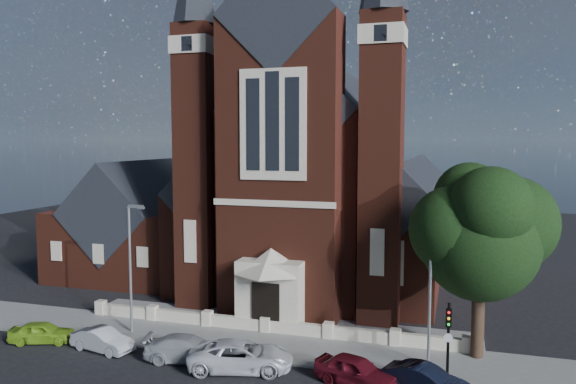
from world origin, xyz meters
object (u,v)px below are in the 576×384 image
street_lamp_left (131,261)px  street_lamp_right (432,282)px  car_white_suv (241,356)px  car_navy (426,380)px  car_lime_van (42,332)px  church (326,183)px  parish_hall (140,230)px  traffic_signal (448,331)px  car_silver_b (188,349)px  car_silver_a (102,340)px  car_dark_red (356,371)px  street_tree (483,235)px

street_lamp_left → street_lamp_right: same height
car_white_suv → car_navy: 9.43m
car_lime_van → car_navy: (22.24, -0.30, 0.04)m
church → parish_hall: size_ratio=2.86×
church → traffic_signal: 23.94m
street_lamp_left → car_navy: 18.67m
car_silver_b → car_navy: size_ratio=1.16×
car_silver_a → car_silver_b: 5.35m
traffic_signal → car_lime_van: bearing=-176.5°
street_lamp_right → traffic_signal: bearing=-60.0°
car_silver_a → car_dark_red: (14.65, -0.19, 0.08)m
car_silver_b → car_white_suv: 3.23m
car_dark_red → car_silver_a: bearing=107.2°
car_white_suv → car_navy: bearing=-104.7°
street_tree → car_white_suv: (-11.99, -4.95, -6.19)m
street_lamp_left → car_white_suv: size_ratio=1.47×
street_lamp_left → car_silver_b: 7.22m
street_lamp_left → car_silver_a: (-0.05, -3.06, -3.96)m
street_lamp_left → car_silver_a: 5.00m
church → car_silver_b: church is taller
street_tree → car_white_suv: street_tree is taller
traffic_signal → car_silver_a: (-18.96, -1.49, -1.94)m
parish_hall → car_silver_a: bearing=-64.8°
parish_hall → car_silver_b: parish_hall is taller
street_lamp_left → traffic_signal: (18.91, -1.57, -2.02)m
traffic_signal → street_tree: bearing=64.1°
church → street_lamp_right: 21.76m
parish_hall → car_navy: (26.04, -17.28, -3.33)m
street_tree → car_silver_a: bearing=-166.9°
street_lamp_left → traffic_signal: 19.08m
car_lime_van → car_silver_b: (9.59, 0.03, 0.05)m
parish_hall → car_silver_b: 21.86m
car_white_suv → car_navy: size_ratio=1.34×
parish_hall → car_silver_b: (13.39, -16.95, -3.32)m
traffic_signal → car_lime_van: size_ratio=1.07×
parish_hall → car_navy: 31.43m
car_lime_van → car_dark_red: size_ratio=0.88×
parish_hall → car_lime_van: size_ratio=3.26×
parish_hall → traffic_signal: 31.20m
car_dark_red → street_tree: bearing=-32.0°
parish_hall → car_dark_red: bearing=-37.2°
car_dark_red → street_lamp_left: bearing=95.4°
car_silver_b → car_dark_red: car_dark_red is taller
church → car_lime_van: size_ratio=9.34×
street_tree → car_silver_b: size_ratio=2.24×
car_white_suv → car_lime_van: bearing=74.3°
street_tree → street_lamp_right: 3.84m
street_lamp_left → car_silver_a: size_ratio=2.08×
street_tree → car_silver_a: 22.03m
car_lime_van → car_white_suv: bearing=-110.1°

